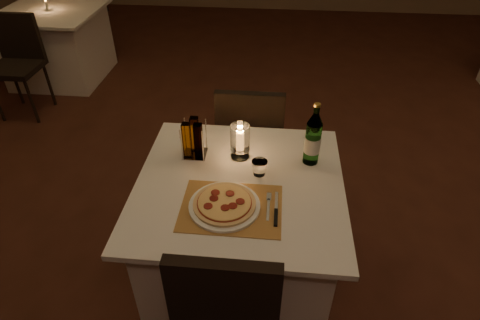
# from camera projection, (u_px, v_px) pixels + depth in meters

# --- Properties ---
(floor) EXTENTS (8.00, 10.00, 0.02)m
(floor) POSITION_uv_depth(u_px,v_px,m) (285.00, 244.00, 2.60)
(floor) COLOR #492117
(floor) RESTS_ON ground
(main_table) EXTENTS (1.00, 1.00, 0.74)m
(main_table) POSITION_uv_depth(u_px,v_px,m) (240.00, 234.00, 2.15)
(main_table) COLOR silver
(main_table) RESTS_ON ground
(chair_far) EXTENTS (0.42, 0.42, 0.90)m
(chair_far) POSITION_uv_depth(u_px,v_px,m) (250.00, 134.00, 2.61)
(chair_far) COLOR black
(chair_far) RESTS_ON ground
(placemat) EXTENTS (0.45, 0.34, 0.00)m
(placemat) POSITION_uv_depth(u_px,v_px,m) (231.00, 208.00, 1.79)
(placemat) COLOR #A9763A
(placemat) RESTS_ON main_table
(plate) EXTENTS (0.32, 0.32, 0.01)m
(plate) POSITION_uv_depth(u_px,v_px,m) (225.00, 206.00, 1.79)
(plate) COLOR white
(plate) RESTS_ON placemat
(pizza) EXTENTS (0.28, 0.28, 0.02)m
(pizza) POSITION_uv_depth(u_px,v_px,m) (224.00, 203.00, 1.78)
(pizza) COLOR #D8B77F
(pizza) RESTS_ON plate
(fork) EXTENTS (0.02, 0.18, 0.00)m
(fork) POSITION_uv_depth(u_px,v_px,m) (268.00, 204.00, 1.80)
(fork) COLOR silver
(fork) RESTS_ON placemat
(knife) EXTENTS (0.02, 0.22, 0.01)m
(knife) POSITION_uv_depth(u_px,v_px,m) (276.00, 214.00, 1.75)
(knife) COLOR black
(knife) RESTS_ON placemat
(tumbler) EXTENTS (0.08, 0.08, 0.08)m
(tumbler) POSITION_uv_depth(u_px,v_px,m) (259.00, 168.00, 1.96)
(tumbler) COLOR white
(tumbler) RESTS_ON main_table
(water_bottle) EXTENTS (0.08, 0.08, 0.34)m
(water_bottle) POSITION_uv_depth(u_px,v_px,m) (313.00, 140.00, 1.98)
(water_bottle) COLOR #6CB260
(water_bottle) RESTS_ON main_table
(hurricane_candle) EXTENTS (0.10, 0.10, 0.19)m
(hurricane_candle) POSITION_uv_depth(u_px,v_px,m) (240.00, 139.00, 2.03)
(hurricane_candle) COLOR white
(hurricane_candle) RESTS_ON main_table
(cruet_caddy) EXTENTS (0.12, 0.12, 0.21)m
(cruet_caddy) POSITION_uv_depth(u_px,v_px,m) (194.00, 140.00, 2.05)
(cruet_caddy) COLOR white
(cruet_caddy) RESTS_ON main_table
(neighbor_table_left) EXTENTS (1.00, 1.00, 0.74)m
(neighbor_table_left) POSITION_uv_depth(u_px,v_px,m) (58.00, 45.00, 4.33)
(neighbor_table_left) COLOR silver
(neighbor_table_left) RESTS_ON ground
(neighbor_chair_la) EXTENTS (0.42, 0.42, 0.90)m
(neighbor_chair_la) POSITION_uv_depth(u_px,v_px,m) (17.00, 55.00, 3.65)
(neighbor_chair_la) COLOR black
(neighbor_chair_la) RESTS_ON ground
(neighbor_chair_lb) EXTENTS (0.42, 0.42, 0.90)m
(neighbor_chair_lb) POSITION_uv_depth(u_px,v_px,m) (81.00, 8.00, 4.79)
(neighbor_chair_lb) COLOR black
(neighbor_chair_lb) RESTS_ON ground
(neighbor_candle_left) EXTENTS (0.03, 0.03, 0.11)m
(neighbor_candle_left) POSITION_uv_depth(u_px,v_px,m) (47.00, 5.00, 4.08)
(neighbor_candle_left) COLOR white
(neighbor_candle_left) RESTS_ON neighbor_table_left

